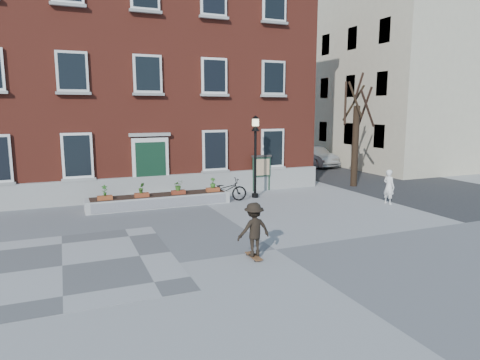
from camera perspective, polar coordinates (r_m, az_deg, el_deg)
name	(u,v)px	position (r m, az deg, el deg)	size (l,w,h in m)	color
ground	(275,249)	(13.21, 4.76, -9.22)	(100.00, 100.00, 0.00)	gray
checker_patch	(62,266)	(12.80, -22.62, -10.52)	(6.00, 6.00, 0.01)	#545456
bicycle	(225,190)	(19.70, -2.00, -1.35)	(0.71, 2.03, 1.07)	black
parked_car	(313,156)	(32.32, 9.77, 3.13)	(1.58, 4.52, 1.49)	#B8BABD
bystander	(389,187)	(20.26, 19.23, -0.86)	(0.57, 0.37, 1.56)	white
brick_building	(130,71)	(25.44, -14.42, 13.84)	(18.40, 10.85, 12.60)	maroon
planter_assembly	(160,199)	(19.07, -10.65, -2.57)	(6.20, 1.12, 1.15)	beige
bare_tree	(356,136)	(24.21, 15.17, 5.73)	(1.83, 1.83, 6.16)	black
side_street	(357,76)	(39.08, 15.32, 13.22)	(15.20, 36.00, 14.50)	#343436
lamp_post	(255,145)	(20.33, 2.06, 4.69)	(0.40, 0.40, 3.93)	black
notice_board	(262,167)	(22.19, 2.89, 1.77)	(1.10, 0.16, 1.87)	#172F21
skateboarder	(254,230)	(12.20, 1.86, -6.62)	(1.04, 0.78, 1.63)	brown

